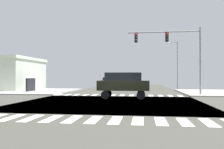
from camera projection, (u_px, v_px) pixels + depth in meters
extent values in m
cube|color=#403F38|center=(110.00, 103.00, 18.01)|extent=(14.00, 90.00, 0.05)
cube|color=#403F38|center=(110.00, 103.00, 18.01)|extent=(90.00, 12.00, 0.05)
cube|color=#9E9D98|center=(27.00, 91.00, 31.63)|extent=(12.00, 12.00, 0.14)
cube|color=silver|center=(11.00, 118.00, 11.27)|extent=(0.50, 2.00, 0.01)
cube|color=silver|center=(31.00, 118.00, 11.14)|extent=(0.50, 2.00, 0.01)
cube|color=silver|center=(52.00, 119.00, 11.01)|extent=(0.50, 2.00, 0.01)
cube|color=silver|center=(72.00, 119.00, 10.88)|extent=(0.50, 2.00, 0.01)
cube|color=silver|center=(94.00, 120.00, 10.74)|extent=(0.50, 2.00, 0.01)
cube|color=silver|center=(115.00, 120.00, 10.61)|extent=(0.50, 2.00, 0.01)
cube|color=silver|center=(138.00, 121.00, 10.48)|extent=(0.50, 2.00, 0.01)
cube|color=silver|center=(161.00, 121.00, 10.35)|extent=(0.50, 2.00, 0.01)
cube|color=silver|center=(184.00, 122.00, 10.21)|extent=(0.50, 2.00, 0.01)
cube|color=silver|center=(209.00, 122.00, 10.08)|extent=(0.50, 2.00, 0.01)
cube|color=silver|center=(59.00, 95.00, 26.14)|extent=(0.50, 2.00, 0.01)
cube|color=silver|center=(68.00, 95.00, 26.01)|extent=(0.50, 2.00, 0.01)
cube|color=silver|center=(77.00, 95.00, 25.88)|extent=(0.50, 2.00, 0.01)
cube|color=silver|center=(86.00, 95.00, 25.74)|extent=(0.50, 2.00, 0.01)
cube|color=silver|center=(95.00, 95.00, 25.61)|extent=(0.50, 2.00, 0.01)
cube|color=silver|center=(104.00, 95.00, 25.48)|extent=(0.50, 2.00, 0.01)
cube|color=silver|center=(113.00, 95.00, 25.35)|extent=(0.50, 2.00, 0.01)
cube|color=silver|center=(122.00, 95.00, 25.22)|extent=(0.50, 2.00, 0.01)
cube|color=silver|center=(132.00, 95.00, 25.08)|extent=(0.50, 2.00, 0.01)
cube|color=silver|center=(141.00, 95.00, 24.95)|extent=(0.50, 2.00, 0.01)
cube|color=silver|center=(151.00, 95.00, 24.82)|extent=(0.50, 2.00, 0.01)
cube|color=silver|center=(160.00, 96.00, 24.69)|extent=(0.50, 2.00, 0.01)
cube|color=silver|center=(170.00, 96.00, 24.55)|extent=(0.50, 2.00, 0.01)
cube|color=silver|center=(180.00, 96.00, 24.42)|extent=(0.50, 2.00, 0.01)
cylinder|color=gray|center=(200.00, 61.00, 24.54)|extent=(0.20, 0.20, 7.13)
cylinder|color=gray|center=(163.00, 32.00, 25.08)|extent=(7.56, 0.14, 0.14)
cube|color=black|center=(167.00, 37.00, 25.02)|extent=(0.32, 0.40, 1.00)
sphere|color=red|center=(167.00, 34.00, 24.78)|extent=(0.22, 0.22, 0.22)
sphere|color=black|center=(167.00, 37.00, 24.78)|extent=(0.22, 0.22, 0.22)
sphere|color=black|center=(167.00, 40.00, 24.78)|extent=(0.22, 0.22, 0.22)
cube|color=black|center=(136.00, 38.00, 25.45)|extent=(0.32, 0.40, 1.00)
sphere|color=red|center=(136.00, 34.00, 25.21)|extent=(0.22, 0.22, 0.22)
sphere|color=black|center=(136.00, 37.00, 25.21)|extent=(0.22, 0.22, 0.22)
sphere|color=black|center=(136.00, 40.00, 25.21)|extent=(0.22, 0.22, 0.22)
cylinder|color=gray|center=(177.00, 65.00, 38.15)|extent=(0.16, 0.16, 7.63)
cylinder|color=gray|center=(173.00, 43.00, 38.29)|extent=(1.40, 0.10, 0.10)
ellipsoid|color=silver|center=(169.00, 43.00, 38.38)|extent=(0.60, 0.32, 0.20)
cube|color=beige|center=(0.00, 75.00, 34.97)|extent=(10.43, 9.33, 4.35)
cube|color=silver|center=(0.00, 59.00, 35.00)|extent=(10.73, 9.63, 0.40)
cube|color=black|center=(31.00, 85.00, 30.43)|extent=(0.24, 2.20, 1.80)
cylinder|color=black|center=(128.00, 84.00, 56.96)|extent=(0.26, 0.74, 0.74)
cylinder|color=black|center=(122.00, 84.00, 57.17)|extent=(0.26, 0.74, 0.74)
cylinder|color=black|center=(129.00, 83.00, 60.06)|extent=(0.26, 0.74, 0.74)
cylinder|color=black|center=(123.00, 83.00, 60.27)|extent=(0.26, 0.74, 0.74)
cube|color=silver|center=(125.00, 80.00, 58.62)|extent=(1.96, 4.60, 0.88)
cube|color=black|center=(125.00, 77.00, 58.63)|extent=(1.69, 3.22, 0.72)
cylinder|color=black|center=(110.00, 85.00, 47.63)|extent=(0.26, 0.68, 0.68)
cylinder|color=black|center=(103.00, 85.00, 47.82)|extent=(0.26, 0.68, 0.68)
cylinder|color=black|center=(112.00, 85.00, 50.53)|extent=(0.26, 0.68, 0.68)
cylinder|color=black|center=(105.00, 85.00, 50.72)|extent=(0.26, 0.68, 0.68)
cube|color=black|center=(107.00, 82.00, 49.19)|extent=(1.80, 4.30, 0.66)
cube|color=black|center=(107.00, 79.00, 49.19)|extent=(1.55, 2.24, 0.54)
cylinder|color=black|center=(141.00, 94.00, 21.96)|extent=(0.74, 0.26, 0.74)
cylinder|color=black|center=(141.00, 95.00, 20.41)|extent=(0.74, 0.26, 0.74)
cylinder|color=black|center=(108.00, 94.00, 22.38)|extent=(0.74, 0.26, 0.74)
cylinder|color=black|center=(105.00, 95.00, 20.82)|extent=(0.74, 0.26, 0.74)
cube|color=black|center=(124.00, 85.00, 21.40)|extent=(4.60, 1.96, 0.88)
cube|color=black|center=(124.00, 77.00, 21.41)|extent=(3.22, 1.69, 0.72)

